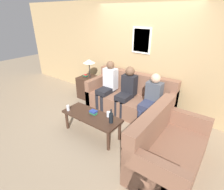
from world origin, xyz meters
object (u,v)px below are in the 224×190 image
(person_middle, at_px, (127,89))
(coffee_table, at_px, (92,118))
(couch_side, at_px, (166,150))
(drinking_glass, at_px, (109,114))
(wine_bottle, at_px, (111,118))
(person_right, at_px, (151,98))
(couch_main, at_px, (130,99))
(person_left, at_px, (108,84))

(person_middle, bearing_deg, coffee_table, -95.49)
(couch_side, distance_m, drinking_glass, 1.23)
(drinking_glass, bearing_deg, person_middle, 101.37)
(wine_bottle, bearing_deg, person_right, 74.59)
(couch_main, xyz_separation_m, coffee_table, (-0.12, -1.28, 0.06))
(drinking_glass, relative_size, person_right, 0.09)
(couch_main, relative_size, coffee_table, 1.72)
(couch_main, distance_m, person_left, 0.69)
(coffee_table, height_order, person_right, person_right)
(wine_bottle, distance_m, drinking_glass, 0.22)
(wine_bottle, bearing_deg, person_middle, 107.92)
(person_middle, bearing_deg, couch_side, -36.76)
(wine_bottle, relative_size, person_right, 0.25)
(wine_bottle, relative_size, person_middle, 0.24)
(person_left, height_order, person_right, person_left)
(couch_side, height_order, coffee_table, couch_side)
(drinking_glass, height_order, person_left, person_left)
(coffee_table, bearing_deg, couch_side, 3.15)
(drinking_glass, xyz_separation_m, person_middle, (-0.20, 0.97, 0.14))
(couch_side, xyz_separation_m, drinking_glass, (-1.22, 0.08, 0.17))
(couch_side, bearing_deg, drinking_glass, 86.17)
(couch_main, relative_size, person_right, 1.88)
(couch_main, xyz_separation_m, couch_side, (1.40, -1.19, 0.00))
(coffee_table, height_order, drinking_glass, drinking_glass)
(coffee_table, bearing_deg, couch_main, 84.49)
(couch_main, xyz_separation_m, person_right, (0.64, -0.18, 0.30))
(couch_main, height_order, drinking_glass, couch_main)
(couch_side, relative_size, wine_bottle, 5.30)
(coffee_table, distance_m, person_left, 1.26)
(couch_side, distance_m, person_middle, 1.79)
(wine_bottle, xyz_separation_m, person_right, (0.29, 1.07, 0.06))
(wine_bottle, distance_m, person_right, 1.11)
(couch_main, height_order, person_middle, person_middle)
(couch_main, relative_size, person_middle, 1.83)
(person_left, bearing_deg, wine_bottle, -50.00)
(coffee_table, distance_m, wine_bottle, 0.50)
(drinking_glass, bearing_deg, person_left, 128.30)
(coffee_table, distance_m, person_right, 1.36)
(person_left, relative_size, person_middle, 1.04)
(coffee_table, xyz_separation_m, drinking_glass, (0.31, 0.17, 0.11))
(couch_main, height_order, coffee_table, couch_main)
(couch_side, height_order, drinking_glass, couch_side)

